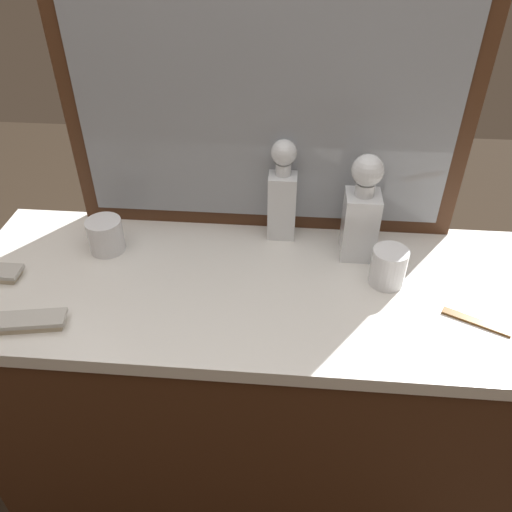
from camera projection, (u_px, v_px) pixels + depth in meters
The scene contains 9 objects.
ground_plane at pixel (256, 491), 1.79m from camera, with size 6.00×6.00×0.00m, color #2D2319.
dresser at pixel (256, 407), 1.50m from camera, with size 1.41×0.54×0.95m.
dresser_mirror at pixel (265, 110), 1.22m from camera, with size 0.98×0.03×0.64m.
crystal_decanter_left at pixel (282, 199), 1.31m from camera, with size 0.07×0.07×0.27m.
crystal_decanter_far_left at pixel (361, 217), 1.24m from camera, with size 0.08×0.08×0.27m.
crystal_tumbler_rear at pixel (388, 268), 1.19m from camera, with size 0.08×0.08×0.09m.
crystal_tumbler_far_right at pixel (106, 237), 1.30m from camera, with size 0.09×0.09×0.09m.
silver_brush_rear at pixel (31, 321), 1.10m from camera, with size 0.15×0.08×0.02m.
tortoiseshell_comb at pixel (476, 322), 1.11m from camera, with size 0.14×0.08×0.01m.
Camera 1 is at (0.08, -0.92, 1.73)m, focal length 36.29 mm.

